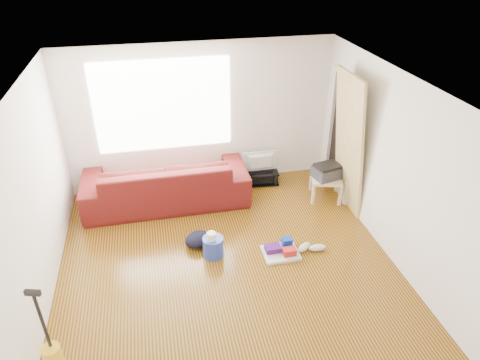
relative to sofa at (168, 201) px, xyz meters
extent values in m
cube|color=#3D2609|center=(0.69, -1.95, 0.00)|extent=(4.50, 5.00, 0.01)
cube|color=white|center=(0.69, -1.95, 2.50)|extent=(4.50, 5.00, 0.01)
cube|color=white|center=(0.69, 0.55, 1.25)|extent=(4.50, 0.01, 2.50)
cube|color=white|center=(-1.56, -1.95, 1.25)|extent=(0.01, 5.00, 2.50)
cube|color=white|center=(2.94, -1.95, 1.25)|extent=(0.01, 5.00, 2.50)
cube|color=white|center=(0.09, 0.53, 1.50)|extent=(2.20, 0.01, 1.50)
cube|color=silver|center=(2.90, -0.70, 1.00)|extent=(0.06, 0.08, 2.00)
cube|color=silver|center=(2.90, 0.20, 1.00)|extent=(0.06, 0.08, 2.00)
cube|color=silver|center=(2.90, -0.25, 2.04)|extent=(0.06, 0.98, 0.08)
cube|color=black|center=(2.93, -0.25, 1.00)|extent=(0.01, 0.86, 1.98)
imported|color=#50140E|center=(0.00, 0.00, 0.00)|extent=(2.67, 1.04, 0.78)
cube|color=black|center=(1.69, 0.27, 0.03)|extent=(0.65, 0.40, 0.02)
cube|color=black|center=(1.69, 0.27, 0.22)|extent=(0.65, 0.40, 0.02)
cylinder|color=black|center=(1.40, 0.14, 0.12)|extent=(0.02, 0.02, 0.23)
cylinder|color=black|center=(1.42, 0.44, 0.12)|extent=(0.02, 0.02, 0.23)
cylinder|color=black|center=(1.95, 0.10, 0.12)|extent=(0.02, 0.02, 0.23)
cylinder|color=black|center=(1.98, 0.40, 0.12)|extent=(0.02, 0.02, 0.23)
imported|color=black|center=(1.69, 0.27, 0.41)|extent=(0.63, 0.08, 0.36)
cube|color=beige|center=(2.64, -0.44, 0.38)|extent=(0.61, 0.61, 0.04)
cube|color=beige|center=(2.36, -0.59, 0.18)|extent=(0.04, 0.04, 0.36)
cube|color=beige|center=(2.49, -0.16, 0.18)|extent=(0.04, 0.04, 0.36)
cube|color=beige|center=(2.79, -0.72, 0.18)|extent=(0.04, 0.04, 0.36)
cube|color=beige|center=(2.91, -0.29, 0.18)|extent=(0.04, 0.04, 0.36)
cube|color=#2F2F37|center=(2.64, -0.44, 0.50)|extent=(0.51, 0.44, 0.19)
cube|color=black|center=(2.64, -0.44, 0.61)|extent=(0.46, 0.38, 0.04)
cylinder|color=#253CAA|center=(0.53, -1.52, 0.00)|extent=(0.34, 0.34, 0.29)
cylinder|color=white|center=(0.51, -1.54, 0.20)|extent=(0.12, 0.12, 0.11)
cube|color=silver|center=(1.46, -1.71, 0.02)|extent=(0.51, 0.41, 0.04)
cube|color=#A9221F|center=(1.57, -1.79, 0.09)|extent=(0.18, 0.12, 0.10)
cube|color=#401264|center=(1.36, -1.66, 0.08)|extent=(0.22, 0.16, 0.08)
cube|color=#0F30A3|center=(1.59, -1.61, 0.11)|extent=(0.14, 0.12, 0.14)
ellipsoid|color=black|center=(0.35, -1.26, 0.00)|extent=(0.47, 0.42, 0.21)
ellipsoid|color=silver|center=(1.82, -1.69, 0.05)|extent=(0.26, 0.22, 0.10)
ellipsoid|color=silver|center=(2.00, -1.75, 0.05)|extent=(0.25, 0.11, 0.10)
cylinder|color=yellow|center=(-1.31, -3.10, 0.32)|extent=(0.18, 0.18, 0.32)
cylinder|color=black|center=(-1.31, -3.07, 0.82)|extent=(0.03, 0.03, 0.68)
cube|color=black|center=(-1.31, -3.07, 1.19)|extent=(0.15, 0.07, 0.05)
cube|color=#A08142|center=(2.82, -0.70, 0.00)|extent=(0.28, 0.90, 2.23)
camera|label=1|loc=(-0.10, -6.17, 3.98)|focal=32.00mm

